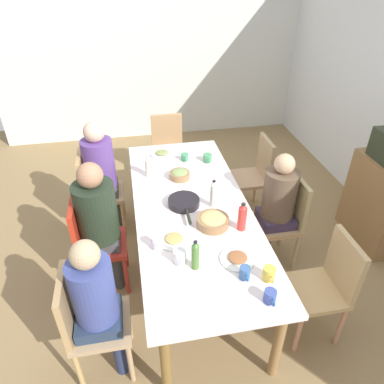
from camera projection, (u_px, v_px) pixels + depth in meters
The scene contains 32 objects.
ground_plane at pixel (192, 269), 3.44m from camera, with size 7.41×7.41×0.00m, color olive.
wall_left at pixel (152, 51), 5.27m from camera, with size 0.12×4.64×2.60m, color silver.
dining_table at pixel (192, 213), 3.06m from camera, with size 2.40×0.96×0.74m.
chair_0 at pixel (95, 188), 3.67m from camera, with size 0.40×0.40×0.90m.
person_0 at pixel (101, 169), 3.55m from camera, with size 0.30×0.30×1.24m.
chair_1 at pixel (92, 240), 3.02m from camera, with size 0.40×0.40×0.90m.
person_1 at pixel (99, 217), 2.90m from camera, with size 0.33×0.33×1.24m.
chair_2 at pixel (327, 283), 2.63m from camera, with size 0.40×0.40×0.90m.
chair_3 at pixel (168, 147), 4.43m from camera, with size 0.40×0.40×0.90m.
chair_4 at pixel (284, 217), 3.28m from camera, with size 0.40×0.40×0.90m.
person_4 at pixel (277, 202), 3.17m from camera, with size 0.30×0.30×1.16m.
chair_5 at pixel (87, 320), 2.37m from camera, with size 0.40×0.40×0.90m.
person_5 at pixel (97, 299), 2.28m from camera, with size 0.30×0.30×1.18m.
chair_6 at pixel (255, 172), 3.93m from camera, with size 0.40×0.40×0.90m.
plate_0 at pixel (162, 154), 3.78m from camera, with size 0.24×0.24×0.04m.
plate_1 at pixel (238, 258), 2.49m from camera, with size 0.25×0.25×0.04m.
plate_2 at pixel (174, 239), 2.66m from camera, with size 0.24×0.24×0.04m.
bowl_0 at pixel (213, 221), 2.79m from camera, with size 0.25×0.25×0.09m.
bowl_1 at pixel (180, 174), 3.37m from camera, with size 0.19×0.19×0.08m.
serving_pan at pixel (184, 202), 3.02m from camera, with size 0.45×0.27×0.06m.
cup_0 at pixel (156, 242), 2.58m from camera, with size 0.11×0.07×0.09m.
cup_1 at pixel (207, 158), 3.64m from camera, with size 0.12×0.09×0.08m.
cup_2 at pixel (245, 273), 2.34m from camera, with size 0.11×0.07×0.09m.
cup_3 at pixel (269, 274), 2.33m from camera, with size 0.12×0.08×0.09m.
cup_4 at pixel (180, 257), 2.46m from camera, with size 0.13×0.09×0.10m.
cup_5 at pixel (270, 296), 2.19m from camera, with size 0.11×0.08×0.08m.
cup_6 at pixel (185, 157), 3.67m from camera, with size 0.11×0.08×0.07m.
bottle_0 at pixel (195, 255), 2.38m from camera, with size 0.05×0.05×0.24m.
bottle_1 at pixel (213, 194), 2.96m from camera, with size 0.05×0.05×0.25m.
bottle_2 at pixel (149, 167), 3.37m from camera, with size 0.07×0.07×0.21m.
bottle_3 at pixel (242, 217), 2.72m from camera, with size 0.07×0.07×0.24m.
side_cabinet at pixel (383, 202), 3.57m from camera, with size 0.70×0.44×0.90m, color olive.
Camera 1 is at (2.39, -0.45, 2.54)m, focal length 33.50 mm.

